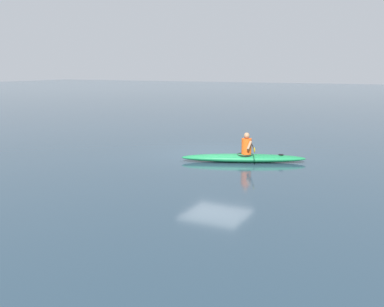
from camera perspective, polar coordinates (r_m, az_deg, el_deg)
name	(u,v)px	position (r m, az deg, el deg)	size (l,w,h in m)	color
ground_plane	(217,154)	(17.78, 3.18, -0.07)	(160.00, 160.00, 0.00)	#233847
kayak	(243,158)	(16.35, 6.54, -0.57)	(4.38, 2.40, 0.30)	#19723F
kayaker	(247,145)	(16.27, 7.00, 1.08)	(1.02, 2.27, 0.78)	#E04C14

